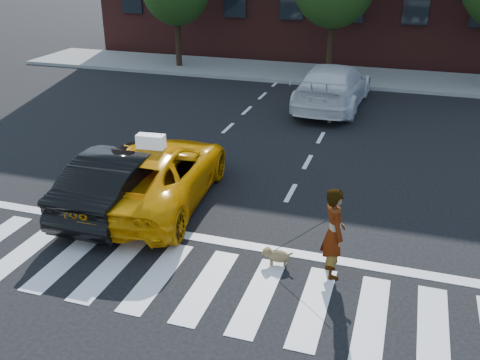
% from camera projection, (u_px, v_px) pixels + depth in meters
% --- Properties ---
extents(ground, '(120.00, 120.00, 0.00)m').
position_uv_depth(ground, '(158.00, 276.00, 10.19)').
color(ground, black).
rests_on(ground, ground).
extents(crosswalk, '(13.00, 2.40, 0.01)m').
position_uv_depth(crosswalk, '(158.00, 276.00, 10.19)').
color(crosswalk, silver).
rests_on(crosswalk, ground).
extents(stop_line, '(12.00, 0.30, 0.01)m').
position_uv_depth(stop_line, '(190.00, 236.00, 11.58)').
color(stop_line, silver).
rests_on(stop_line, ground).
extents(sidewalk_far, '(30.00, 4.00, 0.15)m').
position_uv_depth(sidewalk_far, '(319.00, 74.00, 25.38)').
color(sidewalk_far, slate).
rests_on(sidewalk_far, ground).
extents(taxi, '(2.87, 5.45, 1.46)m').
position_uv_depth(taxi, '(157.00, 173.00, 12.88)').
color(taxi, orange).
rests_on(taxi, ground).
extents(black_sedan, '(1.62, 4.49, 1.47)m').
position_uv_depth(black_sedan, '(125.00, 178.00, 12.62)').
color(black_sedan, black).
rests_on(black_sedan, ground).
extents(white_suv, '(2.55, 5.77, 1.65)m').
position_uv_depth(white_suv, '(333.00, 86.00, 20.32)').
color(white_suv, silver).
rests_on(white_suv, ground).
extents(woman, '(0.66, 0.78, 1.80)m').
position_uv_depth(woman, '(334.00, 233.00, 9.91)').
color(woman, '#999999').
rests_on(woman, ground).
extents(dog, '(0.63, 0.29, 0.36)m').
position_uv_depth(dog, '(276.00, 255.00, 10.49)').
color(dog, olive).
rests_on(dog, ground).
extents(taxi_sign, '(0.67, 0.34, 0.32)m').
position_uv_depth(taxi_sign, '(151.00, 141.00, 12.34)').
color(taxi_sign, white).
rests_on(taxi_sign, taxi).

